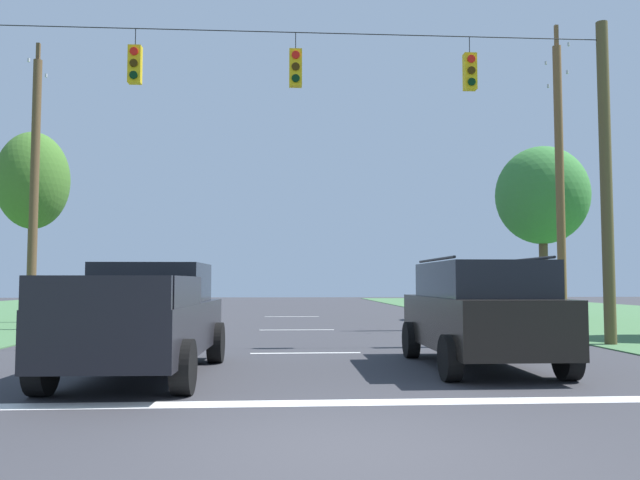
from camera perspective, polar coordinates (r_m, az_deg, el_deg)
ground_plane at (r=6.56m, az=1.89°, el=-17.99°), size 120.00×120.00×0.00m
stop_bar_stripe at (r=8.81m, az=0.39°, el=-14.27°), size 13.80×0.45×0.01m
lane_dash_0 at (r=14.74m, az=-1.29°, el=-10.00°), size 2.50×0.15×0.01m
lane_dash_1 at (r=21.71m, az=-2.06°, el=-7.98°), size 2.50×0.15×0.01m
lane_dash_2 at (r=29.87m, az=-2.51°, el=-6.81°), size 2.50×0.15×0.01m
overhead_signal_span at (r=16.22m, az=-2.15°, el=6.91°), size 16.40×0.31×8.43m
pickup_truck at (r=11.56m, az=-15.26°, el=-6.82°), size 2.41×5.46×1.95m
suv_black at (r=12.53m, az=13.96°, el=-6.16°), size 2.25×4.82×2.05m
distant_car_crossing_white at (r=31.91m, az=-14.77°, el=-5.08°), size 2.20×4.39×1.52m
utility_pole_mid_right at (r=23.69m, az=20.53°, el=5.25°), size 0.29×1.92×10.58m
utility_pole_near_left at (r=23.75m, az=-24.05°, el=4.19°), size 0.29×1.66×9.77m
tree_roadside_right at (r=29.32m, az=19.13°, el=3.73°), size 3.94×3.94×7.45m
tree_roadside_left at (r=28.04m, az=-24.15°, el=4.79°), size 2.81×2.81×7.57m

